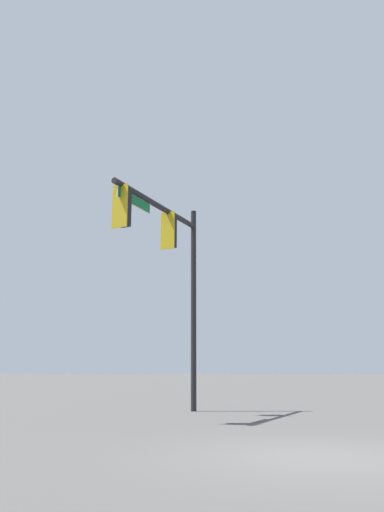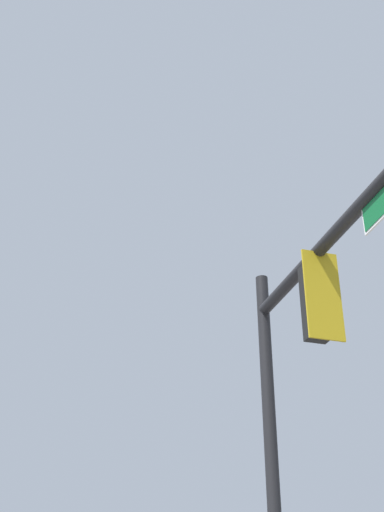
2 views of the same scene
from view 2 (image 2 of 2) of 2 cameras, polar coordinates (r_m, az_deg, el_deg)
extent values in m
cylinder|color=black|center=(10.65, 6.59, -19.37)|extent=(0.20, 0.20, 7.30)
cylinder|color=black|center=(9.53, 11.65, 2.09)|extent=(5.21, 0.67, 0.19)
cube|color=gold|center=(9.66, 10.44, -3.05)|extent=(0.08, 0.52, 1.30)
cube|color=black|center=(9.81, 9.95, -3.53)|extent=(0.39, 0.35, 1.10)
cylinder|color=black|center=(10.09, 9.65, -0.42)|extent=(0.04, 0.04, 0.12)
cylinder|color=red|center=(10.12, 9.30, -2.33)|extent=(0.05, 0.22, 0.22)
cylinder|color=#392D05|center=(9.97, 9.45, -4.02)|extent=(0.05, 0.22, 0.22)
cylinder|color=black|center=(9.83, 9.61, -5.75)|extent=(0.05, 0.22, 0.22)
camera|label=1|loc=(13.81, 101.03, 4.31)|focal=35.00mm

